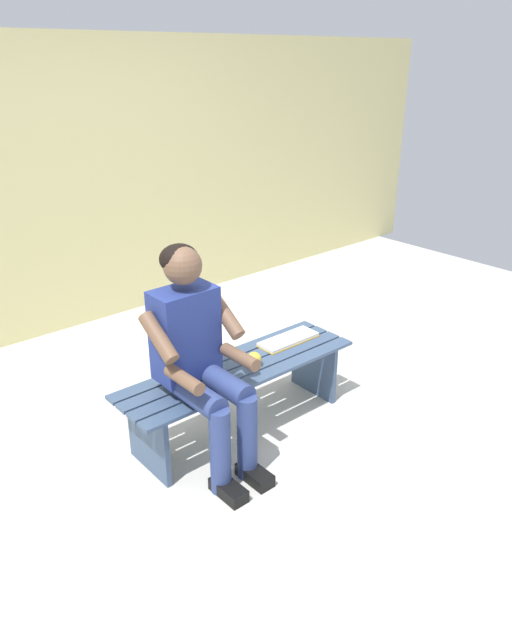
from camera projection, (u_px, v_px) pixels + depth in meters
name	position (u px, v px, depth m)	size (l,w,h in m)	color
ground_plane	(201.00, 638.00, 2.33)	(10.00, 7.00, 0.04)	beige
brick_wall	(0.00, 197.00, 4.35)	(9.50, 0.24, 2.25)	#D1C684
bench_near	(239.00, 382.00, 3.49)	(1.51, 0.45, 0.42)	#384C6B
person_seated	(199.00, 353.00, 3.07)	(0.50, 0.69, 1.23)	navy
apple	(254.00, 359.00, 3.44)	(0.09, 0.09, 0.09)	gold
book_open	(288.00, 340.00, 3.75)	(0.41, 0.16, 0.02)	white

